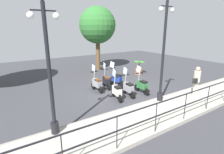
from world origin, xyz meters
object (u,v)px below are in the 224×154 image
(lamp_post_near, at_px, (163,58))
(scooter_far_0, at_px, (116,78))
(scooter_far_1, at_px, (106,81))
(lamp_post_far, at_px, (50,79))
(scooter_near_2, at_px, (117,91))
(scooter_far_2, at_px, (97,83))
(scooter_near_1, at_px, (128,88))
(scooter_near_0, at_px, (142,85))
(tree_distant, at_px, (97,25))
(potted_palm, at_px, (139,69))
(pedestrian_with_bag, at_px, (197,80))

(lamp_post_near, bearing_deg, scooter_far_0, 4.30)
(lamp_post_near, bearing_deg, scooter_far_1, 17.35)
(lamp_post_far, relative_size, scooter_near_2, 2.79)
(scooter_far_2, bearing_deg, scooter_near_1, -148.81)
(scooter_near_0, bearing_deg, scooter_near_2, 92.28)
(tree_distant, height_order, scooter_far_1, tree_distant)
(potted_palm, xyz_separation_m, scooter_far_0, (-1.42, 3.18, 0.04))
(scooter_far_1, bearing_deg, pedestrian_with_bag, -132.52)
(tree_distant, height_order, scooter_far_0, tree_distant)
(lamp_post_near, bearing_deg, pedestrian_with_bag, -109.96)
(scooter_far_2, bearing_deg, scooter_far_1, -79.67)
(pedestrian_with_bag, xyz_separation_m, scooter_far_1, (4.03, 2.91, -0.60))
(scooter_near_1, bearing_deg, scooter_far_0, -8.98)
(potted_palm, relative_size, scooter_near_0, 0.69)
(scooter_near_2, relative_size, scooter_far_1, 1.00)
(lamp_post_near, xyz_separation_m, scooter_near_0, (1.52, -0.19, -1.77))
(potted_palm, distance_m, scooter_near_1, 4.90)
(pedestrian_with_bag, distance_m, scooter_far_1, 5.01)
(potted_palm, height_order, scooter_near_1, scooter_near_1)
(scooter_near_2, bearing_deg, lamp_post_far, 124.30)
(potted_palm, distance_m, scooter_near_0, 4.31)
(scooter_near_1, relative_size, scooter_far_0, 1.00)
(lamp_post_far, relative_size, scooter_far_0, 2.79)
(lamp_post_near, xyz_separation_m, scooter_far_1, (3.35, 1.05, -1.77))
(scooter_far_0, bearing_deg, potted_palm, -82.94)
(scooter_far_1, bearing_deg, scooter_far_2, 114.61)
(lamp_post_near, bearing_deg, scooter_far_2, 29.47)
(scooter_near_0, relative_size, scooter_far_0, 1.00)
(lamp_post_far, xyz_separation_m, scooter_far_0, (3.43, -4.86, -1.57))
(pedestrian_with_bag, bearing_deg, potted_palm, -15.86)
(pedestrian_with_bag, relative_size, scooter_near_2, 1.03)
(scooter_near_0, distance_m, scooter_far_1, 2.21)
(lamp_post_near, relative_size, scooter_far_0, 3.06)
(potted_palm, bearing_deg, scooter_near_0, 140.60)
(scooter_near_0, distance_m, scooter_far_2, 2.59)
(potted_palm, xyz_separation_m, scooter_near_2, (-3.32, 4.45, 0.04))
(scooter_near_2, distance_m, scooter_far_1, 1.89)
(lamp_post_far, height_order, scooter_far_2, lamp_post_far)
(lamp_post_near, relative_size, scooter_near_0, 3.06)
(pedestrian_with_bag, distance_m, scooter_far_2, 5.35)
(lamp_post_far, height_order, tree_distant, tree_distant)
(scooter_far_1, height_order, scooter_far_2, same)
(pedestrian_with_bag, relative_size, scooter_near_0, 1.03)
(scooter_near_1, bearing_deg, potted_palm, -42.77)
(lamp_post_near, relative_size, tree_distant, 0.88)
(potted_palm, height_order, scooter_far_1, scooter_far_1)
(pedestrian_with_bag, bearing_deg, scooter_near_2, 51.99)
(pedestrian_with_bag, relative_size, scooter_far_0, 1.03)
(scooter_far_1, bearing_deg, scooter_near_1, -158.22)
(pedestrian_with_bag, height_order, scooter_near_0, pedestrian_with_bag)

